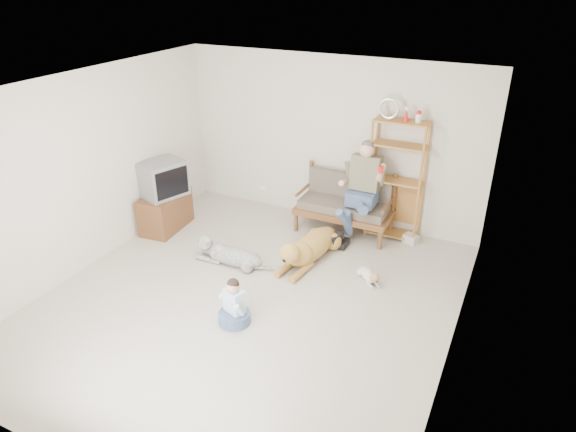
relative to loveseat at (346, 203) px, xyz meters
The scene contains 17 objects.
floor 2.49m from the loveseat, 100.13° to the right, with size 5.50×5.50×0.00m, color beige.
ceiling 3.30m from the loveseat, 100.13° to the right, with size 5.50×5.50×0.00m, color white.
wall_back 1.03m from the loveseat, 141.01° to the left, with size 5.00×5.00×0.00m, color beige.
wall_front 5.24m from the loveseat, 94.76° to the right, with size 5.00×5.00×0.00m, color beige.
wall_left 3.89m from the loveseat, 140.65° to the right, with size 5.50×5.50×0.00m, color beige.
wall_right 3.29m from the loveseat, 49.24° to the right, with size 5.50×5.50×0.00m, color beige.
loveseat is the anchor object (origin of this frame).
man 0.43m from the loveseat, 41.59° to the right, with size 0.59×0.85×1.37m.
etagere 0.89m from the loveseat, 11.34° to the left, with size 0.84×0.37×2.19m.
book_stack 1.16m from the loveseat, ahead, with size 0.21×0.15×0.13m, color white.
tv_stand 2.92m from the loveseat, 155.59° to the right, with size 0.58×0.94×0.60m.
crt_tv 2.91m from the loveseat, 155.29° to the right, with size 0.72×0.80×0.55m.
wall_outlet 1.72m from the loveseat, 168.80° to the left, with size 0.12×0.02×0.08m, color white.
golden_retriever 1.19m from the loveseat, 96.93° to the right, with size 0.55×1.68×0.51m.
shaggy_dog 2.10m from the loveseat, 123.95° to the right, with size 1.26×0.33×0.37m.
terrier 1.59m from the loveseat, 56.94° to the right, with size 0.44×0.44×0.21m.
child 2.88m from the loveseat, 97.19° to the right, with size 0.39×0.39×0.61m.
Camera 1 is at (2.83, -4.69, 3.90)m, focal length 32.00 mm.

